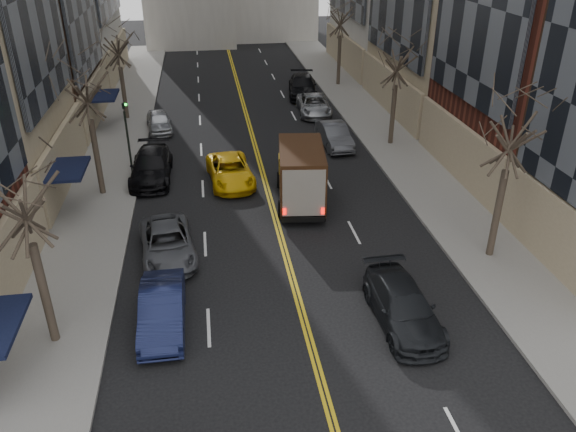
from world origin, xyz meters
The scene contains 20 objects.
sidewalk_left centered at (-9.00, 27.00, 0.07)m, with size 4.00×66.00×0.15m, color slate.
sidewalk_right centered at (9.00, 27.00, 0.07)m, with size 4.00×66.00×0.15m, color slate.
tree_lf_near centered at (-8.80, 8.00, 6.24)m, with size 3.20×3.20×8.41m.
tree_lf_mid centered at (-8.80, 20.00, 6.60)m, with size 3.20×3.20×8.91m.
tree_lf_far centered at (-8.80, 33.00, 6.02)m, with size 3.20×3.20×8.12m.
tree_rt_near centered at (8.80, 11.00, 6.45)m, with size 3.20×3.20×8.71m.
tree_rt_mid centered at (8.80, 25.00, 6.17)m, with size 3.20×3.20×8.32m.
tree_rt_far centered at (8.80, 40.00, 6.74)m, with size 3.20×3.20×9.11m.
traffic_signal centered at (-7.39, 22.00, 2.82)m, with size 0.29×0.26×4.70m.
ups_truck centered at (1.54, 17.55, 1.60)m, with size 2.91×6.03×3.18m.
observer_sedan centered at (3.53, 7.25, 0.71)m, with size 2.09×4.94×1.42m.
taxi centered at (-1.92, 20.58, 0.69)m, with size 2.29×4.97×1.38m, color #D8A609.
pedestrian centered at (0.83, 16.69, 0.84)m, with size 0.61×0.40×1.69m, color black.
parked_lf_b centered at (-5.10, 8.34, 0.73)m, with size 1.54×4.42×1.46m, color #13193E.
parked_lf_c centered at (-5.10, 13.15, 0.67)m, with size 2.23×4.83×1.34m, color #4D4F55.
parked_lf_d centered at (-6.30, 21.75, 0.78)m, with size 2.19×5.38×1.56m, color black.
parked_lf_e centered at (-6.30, 30.07, 0.68)m, with size 1.60×3.96×1.35m, color #B8BCC1.
parked_rt_a centered at (5.10, 25.32, 0.74)m, with size 1.56×4.46×1.47m, color #43454A.
parked_rt_b centered at (5.10, 32.27, 0.70)m, with size 2.32×5.03×1.40m, color #9C9FA3.
parked_rt_c centered at (5.10, 37.23, 0.81)m, with size 2.28×5.60×1.63m, color black.
Camera 1 is at (-3.07, -8.35, 13.12)m, focal length 35.00 mm.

